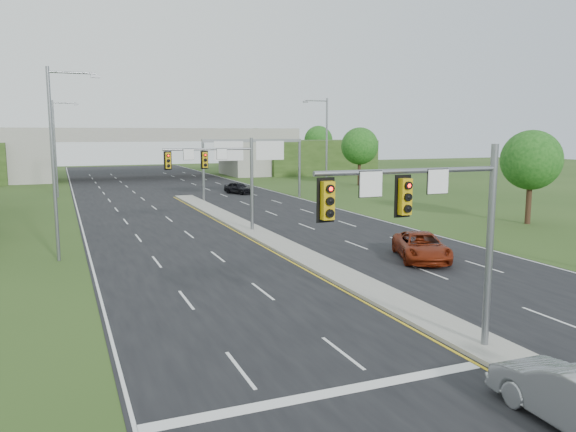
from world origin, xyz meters
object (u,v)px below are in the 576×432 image
(signal_mast_far, at_px, (222,170))
(sign_gantry, at_px, (252,152))
(car_far_c, at_px, (238,188))
(car_far_a, at_px, (421,246))
(overpass, at_px, (145,156))
(signal_mast_near, at_px, (436,217))

(signal_mast_far, distance_m, sign_gantry, 21.91)
(car_far_c, bearing_deg, car_far_a, -113.39)
(sign_gantry, height_order, overpass, overpass)
(sign_gantry, relative_size, car_far_a, 2.05)
(signal_mast_far, height_order, car_far_c, signal_mast_far)
(sign_gantry, bearing_deg, car_far_a, -90.99)
(car_far_a, bearing_deg, car_far_c, 111.53)
(overpass, bearing_deg, signal_mast_far, -92.35)
(signal_mast_far, relative_size, car_far_c, 1.69)
(signal_mast_near, distance_m, overpass, 80.11)
(signal_mast_near, distance_m, car_far_a, 15.42)
(sign_gantry, bearing_deg, car_far_c, 88.26)
(car_far_c, bearing_deg, signal_mast_far, -131.82)
(sign_gantry, relative_size, overpass, 0.14)
(signal_mast_far, distance_m, car_far_c, 27.57)
(overpass, relative_size, car_far_a, 14.17)
(signal_mast_near, height_order, car_far_c, signal_mast_near)
(signal_mast_far, xyz_separation_m, car_far_c, (9.12, 25.71, -4.00))
(signal_mast_near, xyz_separation_m, sign_gantry, (8.95, 44.99, 0.51))
(signal_mast_near, xyz_separation_m, overpass, (2.26, 80.07, -1.17))
(signal_mast_far, relative_size, car_far_a, 1.24)
(signal_mast_far, bearing_deg, car_far_a, -56.50)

